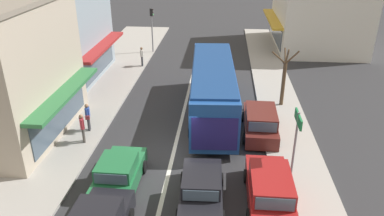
% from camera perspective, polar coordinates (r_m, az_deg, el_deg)
% --- Properties ---
extents(ground_plane, '(140.00, 140.00, 0.00)m').
position_cam_1_polar(ground_plane, '(19.48, -2.90, -7.15)').
color(ground_plane, '#2D2D30').
extents(lane_centre_line, '(0.20, 28.00, 0.01)m').
position_cam_1_polar(lane_centre_line, '(22.93, -1.59, -1.82)').
color(lane_centre_line, silver).
rests_on(lane_centre_line, ground).
extents(sidewalk_left, '(5.20, 44.00, 0.14)m').
position_cam_1_polar(sidewalk_left, '(26.24, -16.01, 0.93)').
color(sidewalk_left, '#A39E96').
rests_on(sidewalk_left, ground).
extents(kerb_right, '(2.80, 44.00, 0.12)m').
position_cam_1_polar(kerb_right, '(24.88, 13.28, -0.14)').
color(kerb_right, '#A39E96').
rests_on(kerb_right, ground).
extents(shopfront_mid_block, '(7.22, 9.01, 7.54)m').
position_cam_1_polar(shopfront_mid_block, '(30.20, -20.19, 10.93)').
color(shopfront_mid_block, '#84939E').
rests_on(shopfront_mid_block, ground).
extents(building_right_far, '(8.82, 10.30, 8.80)m').
position_cam_1_polar(building_right_far, '(39.37, 18.90, 15.07)').
color(building_right_far, silver).
rests_on(building_right_far, ground).
extents(city_bus, '(3.13, 10.97, 3.23)m').
position_cam_1_polar(city_bus, '(22.93, 3.19, 3.29)').
color(city_bus, '#1E4C99').
rests_on(city_bus, ground).
extents(sedan_behind_bus_mid, '(2.00, 4.25, 1.47)m').
position_cam_1_polar(sedan_behind_bus_mid, '(15.97, 1.43, -12.43)').
color(sedan_behind_bus_mid, black).
rests_on(sedan_behind_bus_mid, ground).
extents(sedan_adjacent_lane_lead, '(1.93, 4.22, 1.47)m').
position_cam_1_polar(sedan_adjacent_lane_lead, '(17.13, -11.18, -10.04)').
color(sedan_adjacent_lane_lead, '#1E6638').
rests_on(sedan_adjacent_lane_lead, ground).
extents(parked_wagon_kerb_front, '(1.95, 4.51, 1.58)m').
position_cam_1_polar(parked_wagon_kerb_front, '(16.21, 11.72, -12.02)').
color(parked_wagon_kerb_front, maroon).
rests_on(parked_wagon_kerb_front, ground).
extents(parked_wagon_kerb_second, '(1.99, 4.53, 1.58)m').
position_cam_1_polar(parked_wagon_kerb_second, '(21.41, 10.35, -2.11)').
color(parked_wagon_kerb_second, '#561E19').
rests_on(parked_wagon_kerb_second, ground).
extents(traffic_light_downstreet, '(0.33, 0.24, 4.20)m').
position_cam_1_polar(traffic_light_downstreet, '(35.55, -6.14, 12.74)').
color(traffic_light_downstreet, gray).
rests_on(traffic_light_downstreet, ground).
extents(directional_road_sign, '(0.10, 1.40, 3.60)m').
position_cam_1_polar(directional_road_sign, '(16.64, 15.65, -3.52)').
color(directional_road_sign, gray).
rests_on(directional_road_sign, ground).
extents(street_tree_right, '(1.72, 1.52, 4.05)m').
position_cam_1_polar(street_tree_right, '(24.75, 13.80, 4.26)').
color(street_tree_right, brown).
rests_on(street_tree_right, ground).
extents(pedestrian_with_handbag_near, '(0.36, 0.65, 1.63)m').
position_cam_1_polar(pedestrian_with_handbag_near, '(21.88, -15.59, -1.11)').
color(pedestrian_with_handbag_near, '#333338').
rests_on(pedestrian_with_handbag_near, sidewalk_left).
extents(pedestrian_browsing_midblock, '(0.35, 0.53, 1.63)m').
position_cam_1_polar(pedestrian_browsing_midblock, '(20.74, -16.37, -2.71)').
color(pedestrian_browsing_midblock, '#4C4742').
rests_on(pedestrian_browsing_midblock, sidewalk_left).
extents(pedestrian_far_walker, '(0.26, 0.57, 1.63)m').
position_cam_1_polar(pedestrian_far_walker, '(32.02, -7.65, 7.96)').
color(pedestrian_far_walker, '#333338').
rests_on(pedestrian_far_walker, sidewalk_left).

